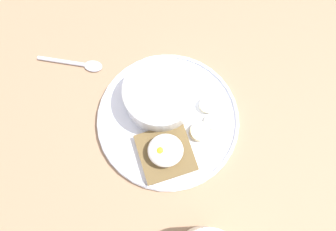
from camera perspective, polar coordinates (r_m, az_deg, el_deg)
ground_plane at (r=62.05cm, az=0.00°, el=-1.12°), size 120.00×120.00×2.00cm
plate at (r=60.33cm, az=0.00°, el=-0.63°), size 26.22×26.22×1.60cm
oatmeal_bowl at (r=58.61cm, az=-1.39°, el=3.56°), size 13.11×13.11×5.80cm
toast_slice at (r=57.69cm, az=-0.42°, el=-6.54°), size 10.90×10.90×1.59cm
poached_egg at (r=55.36cm, az=-0.48°, el=-6.09°), size 6.09×5.76×3.41cm
banana_slice_front at (r=58.91cm, az=5.50°, el=-2.80°), size 4.93×4.86×1.86cm
banana_slice_left at (r=59.85cm, az=7.71°, el=-1.10°), size 3.36×3.46×1.46cm
banana_slice_back at (r=60.56cm, az=6.89°, el=1.84°), size 3.91×4.03×1.87cm
spoon at (r=67.32cm, az=-15.37°, el=8.67°), size 12.94×4.82×0.80cm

